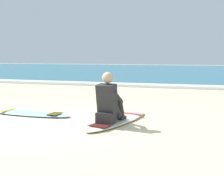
# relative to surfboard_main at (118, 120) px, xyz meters

# --- Properties ---
(ground_plane) EXTENTS (80.00, 80.00, 0.00)m
(ground_plane) POSITION_rel_surfboard_main_xyz_m (-1.05, -0.36, -0.04)
(ground_plane) COLOR beige
(sea) EXTENTS (80.00, 28.00, 0.10)m
(sea) POSITION_rel_surfboard_main_xyz_m (-1.05, 20.83, 0.01)
(sea) COLOR teal
(sea) RESTS_ON ground
(breaking_foam) EXTENTS (80.00, 0.90, 0.11)m
(breaking_foam) POSITION_rel_surfboard_main_xyz_m (-1.05, 7.13, 0.02)
(breaking_foam) COLOR white
(breaking_foam) RESTS_ON ground
(surfboard_main) EXTENTS (0.97, 2.28, 0.08)m
(surfboard_main) POSITION_rel_surfboard_main_xyz_m (0.00, 0.00, 0.00)
(surfboard_main) COLOR #EFE5C6
(surfboard_main) RESTS_ON ground
(surfer_seated) EXTENTS (0.43, 0.74, 0.95)m
(surfer_seated) POSITION_rel_surfboard_main_xyz_m (-0.08, -0.34, 0.40)
(surfer_seated) COLOR #232326
(surfer_seated) RESTS_ON surfboard_main
(surfboard_spare_near) EXTENTS (2.09, 0.61, 0.08)m
(surfboard_spare_near) POSITION_rel_surfboard_main_xyz_m (-2.12, 0.12, 0.00)
(surfboard_spare_near) COLOR #9ED1E5
(surfboard_spare_near) RESTS_ON ground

